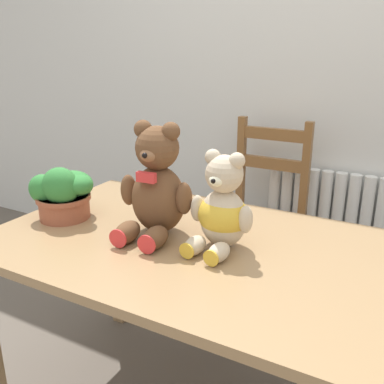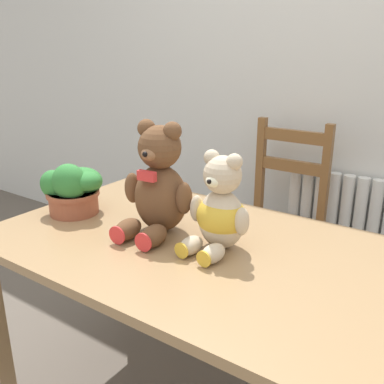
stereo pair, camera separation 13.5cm
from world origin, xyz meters
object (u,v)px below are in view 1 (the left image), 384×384
(wooden_chair_behind, at_px, (260,221))
(teddy_bear_right, at_px, (222,210))
(potted_plant, at_px, (63,192))
(teddy_bear_left, at_px, (156,187))

(wooden_chair_behind, distance_m, teddy_bear_right, 0.94)
(potted_plant, bearing_deg, teddy_bear_left, 7.44)
(teddy_bear_right, xyz_separation_m, potted_plant, (-0.61, -0.05, -0.02))
(teddy_bear_left, bearing_deg, wooden_chair_behind, -99.08)
(wooden_chair_behind, relative_size, teddy_bear_left, 2.59)
(teddy_bear_right, relative_size, potted_plant, 1.33)
(wooden_chair_behind, bearing_deg, teddy_bear_right, 101.11)
(wooden_chair_behind, height_order, teddy_bear_right, teddy_bear_right)
(wooden_chair_behind, bearing_deg, teddy_bear_left, 85.24)
(wooden_chair_behind, xyz_separation_m, potted_plant, (-0.44, -0.90, 0.35))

